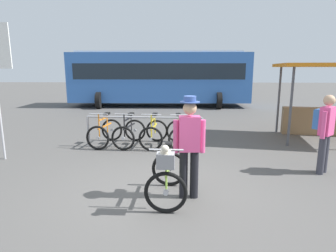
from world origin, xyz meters
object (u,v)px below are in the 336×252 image
(racked_bike_lime, at_px, (179,134))
(person_with_featured_bike, at_px, (189,143))
(banner_flag, at_px, (0,65))
(featured_bicycle, at_px, (167,173))
(racked_bike_orange, at_px, (105,132))
(racked_bike_yellow, at_px, (154,133))
(racked_bike_black, at_px, (129,133))
(market_stall, at_px, (327,94))
(bus_distant, at_px, (160,76))
(pedestrian_with_backpack, at_px, (325,129))

(racked_bike_lime, xyz_separation_m, person_with_featured_bike, (0.16, -3.19, 0.58))
(banner_flag, bearing_deg, person_with_featured_bike, -24.34)
(featured_bicycle, bearing_deg, racked_bike_orange, 118.90)
(featured_bicycle, height_order, person_with_featured_bike, person_with_featured_bike)
(racked_bike_orange, distance_m, racked_bike_yellow, 1.40)
(racked_bike_black, xyz_separation_m, featured_bicycle, (1.20, -3.42, 0.12))
(person_with_featured_bike, bearing_deg, featured_bicycle, -154.77)
(racked_bike_yellow, xyz_separation_m, market_stall, (5.27, 1.18, 1.03))
(person_with_featured_bike, relative_size, market_stall, 0.50)
(banner_flag, bearing_deg, featured_bicycle, -28.21)
(bus_distant, bearing_deg, racked_bike_yellow, -87.44)
(featured_bicycle, relative_size, banner_flag, 0.38)
(banner_flag, bearing_deg, pedestrian_with_backpack, -5.37)
(market_stall, bearing_deg, racked_bike_lime, -165.18)
(racked_bike_lime, height_order, bus_distant, bus_distant)
(racked_bike_orange, height_order, racked_bike_lime, same)
(racked_bike_orange, relative_size, banner_flag, 0.37)
(racked_bike_black, distance_m, person_with_featured_bike, 3.65)
(racked_bike_yellow, bearing_deg, featured_bicycle, -81.53)
(racked_bike_yellow, bearing_deg, racked_bike_lime, -2.40)
(racked_bike_yellow, relative_size, racked_bike_lime, 0.98)
(featured_bicycle, xyz_separation_m, bus_distant, (-0.90, 12.17, 1.25))
(bus_distant, bearing_deg, racked_bike_orange, -96.59)
(racked_bike_yellow, bearing_deg, market_stall, 12.62)
(racked_bike_black, distance_m, featured_bicycle, 3.63)
(featured_bicycle, distance_m, market_stall, 6.66)
(pedestrian_with_backpack, distance_m, banner_flag, 7.20)
(racked_bike_yellow, height_order, banner_flag, banner_flag)
(racked_bike_lime, bearing_deg, racked_bike_black, 177.59)
(person_with_featured_bike, distance_m, market_stall, 6.25)
(racked_bike_black, height_order, featured_bicycle, featured_bicycle)
(racked_bike_black, distance_m, racked_bike_yellow, 0.70)
(bus_distant, height_order, market_stall, bus_distant)
(racked_bike_orange, height_order, pedestrian_with_backpack, pedestrian_with_backpack)
(racked_bike_yellow, bearing_deg, racked_bike_orange, 177.59)
(person_with_featured_bike, distance_m, banner_flag, 4.83)
(banner_flag, bearing_deg, racked_bike_yellow, 21.13)
(racked_bike_orange, distance_m, featured_bicycle, 3.94)
(market_stall, height_order, banner_flag, banner_flag)
(racked_bike_lime, bearing_deg, pedestrian_with_backpack, -33.11)
(person_with_featured_bike, xyz_separation_m, market_stall, (4.41, 4.40, 0.45))
(racked_bike_lime, bearing_deg, banner_flag, -162.62)
(person_with_featured_bike, bearing_deg, racked_bike_lime, 92.85)
(banner_flag, bearing_deg, market_stall, 16.03)
(pedestrian_with_backpack, bearing_deg, racked_bike_lime, 146.89)
(pedestrian_with_backpack, distance_m, bus_distant, 11.52)
(racked_bike_yellow, distance_m, banner_flag, 4.07)
(racked_bike_orange, height_order, featured_bicycle, featured_bicycle)
(racked_bike_lime, bearing_deg, market_stall, 14.82)
(racked_bike_yellow, bearing_deg, person_with_featured_bike, -75.08)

